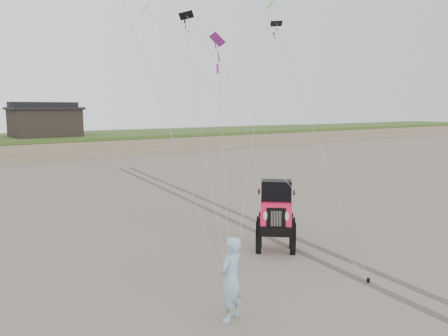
{
  "coord_description": "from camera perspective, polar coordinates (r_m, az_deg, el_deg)",
  "views": [
    {
      "loc": [
        -9.05,
        -8.06,
        4.48
      ],
      "look_at": [
        -1.0,
        3.0,
        2.6
      ],
      "focal_mm": 35.0,
      "sensor_mm": 36.0,
      "label": 1
    }
  ],
  "objects": [
    {
      "name": "tire_tracks",
      "position": [
        20.0,
        -1.49,
        -5.11
      ],
      "size": [
        5.22,
        29.74,
        0.01
      ],
      "color": "#4C443D",
      "rests_on": "ground"
    },
    {
      "name": "kite_flock",
      "position": [
        21.27,
        -1.9,
        19.94
      ],
      "size": [
        7.26,
        8.13,
        4.97
      ],
      "color": "black",
      "rests_on": "ground"
    },
    {
      "name": "dune_ridge",
      "position": [
        46.59,
        -24.77,
        2.6
      ],
      "size": [
        160.0,
        14.25,
        1.73
      ],
      "color": "#7A6B54",
      "rests_on": "ground"
    },
    {
      "name": "jeep",
      "position": [
        13.86,
        6.79,
        -7.22
      ],
      "size": [
        4.78,
        4.94,
        1.79
      ],
      "primitive_type": null,
      "rotation": [
        0.0,
        0.0,
        -0.74
      ],
      "color": "#FF1B4E",
      "rests_on": "ground"
    },
    {
      "name": "cabin",
      "position": [
        46.41,
        -22.39,
        5.71
      ],
      "size": [
        6.4,
        5.4,
        3.35
      ],
      "color": "black",
      "rests_on": "dune_ridge"
    },
    {
      "name": "man",
      "position": [
        9.48,
        0.91,
        -14.29
      ],
      "size": [
        0.77,
        0.64,
        1.82
      ],
      "primitive_type": "imported",
      "rotation": [
        0.0,
        0.0,
        3.49
      ],
      "color": "#7FB3C5",
      "rests_on": "ground"
    },
    {
      "name": "stake_aux",
      "position": [
        12.24,
        18.33,
        -13.76
      ],
      "size": [
        0.08,
        0.08,
        0.12
      ],
      "primitive_type": "cylinder",
      "color": "black",
      "rests_on": "ground"
    },
    {
      "name": "ground",
      "position": [
        12.92,
        11.79,
        -12.63
      ],
      "size": [
        160.0,
        160.0,
        0.0
      ],
      "primitive_type": "plane",
      "color": "#6B6054",
      "rests_on": "ground"
    },
    {
      "name": "stake_main",
      "position": [
        10.6,
        0.96,
        -16.81
      ],
      "size": [
        0.08,
        0.08,
        0.12
      ],
      "primitive_type": "cylinder",
      "color": "black",
      "rests_on": "ground"
    }
  ]
}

